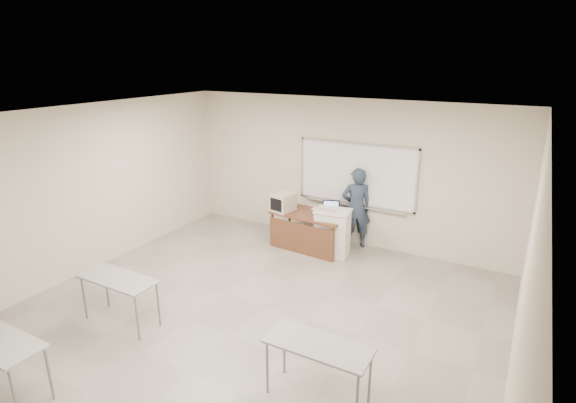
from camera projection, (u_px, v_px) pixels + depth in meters
The scene contains 10 objects.
floor at pixel (231, 336), 6.36m from camera, with size 7.00×8.00×0.01m, color gray.
whiteboard at pixel (356, 175), 9.06m from camera, with size 2.48×0.10×1.31m.
student_desks at pixel (157, 347), 5.03m from camera, with size 4.40×2.20×0.73m.
instructor_desk at pixel (307, 224), 9.02m from camera, with size 1.54×0.77×0.75m.
podium at pixel (332, 233), 8.80m from camera, with size 0.67×0.49×0.94m.
crt_monitor at pixel (283, 202), 9.15m from camera, with size 0.39×0.44×0.37m.
laptop at pixel (331, 211), 8.98m from camera, with size 0.35×0.32×0.26m.
mouse at pixel (315, 217), 8.79m from camera, with size 0.10×0.06×0.04m, color #9C9CA2.
keyboard at pixel (323, 210), 8.62m from camera, with size 0.45×0.15×0.02m, color #BBAF98.
presenter at pixel (356, 208), 9.10m from camera, with size 0.61×0.40×1.67m, color black.
Camera 1 is at (3.37, -4.37, 3.78)m, focal length 28.00 mm.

